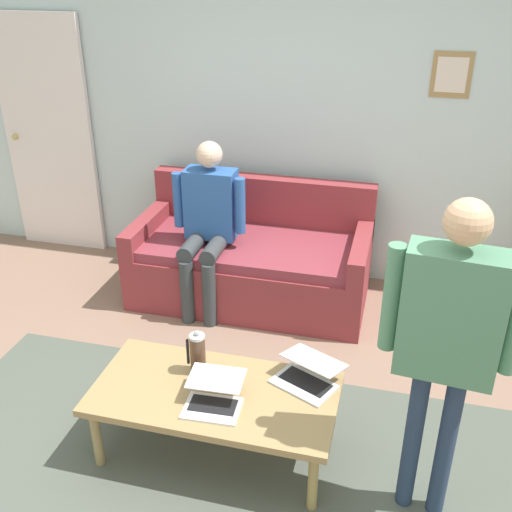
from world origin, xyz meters
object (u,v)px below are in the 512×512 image
interior_door (49,137)px  laptop_left (307,376)px  person_standing (449,330)px  couch (252,260)px  coffee_table (215,397)px  french_press (198,353)px  person_seated (208,218)px  laptop_center (214,398)px

interior_door → laptop_left: 3.35m
interior_door → person_standing: (-3.28, 2.26, 0.02)m
laptop_left → couch: bearing=-65.1°
coffee_table → french_press: size_ratio=4.82×
couch → french_press: (-0.10, 1.55, 0.23)m
interior_door → person_seated: (-1.68, 0.69, -0.30)m
laptop_center → person_seated: (0.54, -1.56, 0.28)m
coffee_table → person_standing: bearing=174.3°
french_press → person_seated: size_ratio=0.21×
couch → laptop_center: 1.81m
couch → coffee_table: couch is taller
interior_door → person_standing: interior_door is taller
coffee_table → person_seated: bearing=-70.6°
laptop_center → person_standing: person_standing is taller
couch → coffee_table: 1.71m
person_standing → laptop_left: bearing=-25.4°
laptop_center → french_press: 0.30m
coffee_table → person_standing: 1.29m
interior_door → coffee_table: (-2.19, 2.15, -0.66)m
person_seated → interior_door: bearing=-22.4°
coffee_table → person_standing: size_ratio=0.79×
french_press → person_standing: size_ratio=0.16×
interior_door → laptop_center: interior_door is taller
interior_door → person_seated: size_ratio=1.60×
interior_door → coffee_table: size_ratio=1.59×
couch → person_seated: person_seated is taller
laptop_center → person_seated: person_seated is taller
interior_door → french_press: interior_door is taller
laptop_center → laptop_left: bearing=-145.8°
coffee_table → laptop_center: laptop_center is taller
coffee_table → person_standing: (-1.09, 0.11, 0.68)m
couch → french_press: size_ratio=6.72×
interior_door → couch: 2.13m
person_seated → coffee_table: bearing=109.4°
couch → person_seated: (0.28, 0.23, 0.42)m
person_seated → laptop_left: bearing=127.4°
laptop_left → person_standing: person_standing is taller
laptop_left → laptop_center: laptop_left is taller
laptop_center → person_seated: bearing=-70.8°
laptop_left → laptop_center: (0.43, 0.29, -0.00)m
french_press → laptop_left: bearing=-174.5°
coffee_table → laptop_center: 0.13m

